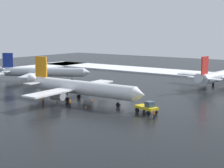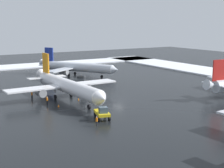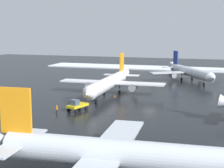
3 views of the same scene
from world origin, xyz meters
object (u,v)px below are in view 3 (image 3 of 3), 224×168
at_px(traffic_cone_near_nose, 115,96).
at_px(ground_crew_by_nose_gear, 57,109).
at_px(ground_crew_mid_apron, 92,87).
at_px(traffic_cone_wingtip_side, 101,91).
at_px(airplane_far_rear, 190,72).
at_px(pushback_tug, 77,105).
at_px(traffic_cone_mid_line, 86,97).
at_px(ground_crew_near_tug, 86,92).
at_px(airplane_foreground_jet, 110,82).
at_px(airplane_parked_starboard, 123,155).

bearing_deg(traffic_cone_near_nose, ground_crew_by_nose_gear, 162.89).
xyz_separation_m(ground_crew_mid_apron, traffic_cone_wingtip_side, (-1.27, -3.10, -0.70)).
distance_m(ground_crew_mid_apron, traffic_cone_wingtip_side, 3.42).
relative_size(airplane_far_rear, traffic_cone_near_nose, 49.46).
distance_m(pushback_tug, ground_crew_by_nose_gear, 4.31).
distance_m(airplane_far_rear, traffic_cone_mid_line, 41.91).
bearing_deg(traffic_cone_wingtip_side, traffic_cone_mid_line, 174.85).
bearing_deg(traffic_cone_wingtip_side, ground_crew_mid_apron, 67.63).
bearing_deg(airplane_far_rear, ground_crew_near_tug, -65.74).
height_order(ground_crew_near_tug, traffic_cone_wingtip_side, ground_crew_near_tug).
xyz_separation_m(airplane_foreground_jet, traffic_cone_mid_line, (-5.38, 4.34, -2.97)).
bearing_deg(airplane_far_rear, ground_crew_by_nose_gear, -53.00).
bearing_deg(traffic_cone_wingtip_side, airplane_far_rear, -37.67).
bearing_deg(ground_crew_by_nose_gear, pushback_tug, -109.78).
xyz_separation_m(traffic_cone_near_nose, traffic_cone_wingtip_side, (5.78, 5.50, 0.00)).
xyz_separation_m(airplane_parked_starboard, pushback_tug, (29.04, 17.86, -2.04)).
distance_m(pushback_tug, traffic_cone_mid_line, 13.38).
bearing_deg(traffic_cone_near_nose, airplane_foreground_jet, 45.18).
distance_m(traffic_cone_mid_line, traffic_cone_wingtip_side, 9.22).
relative_size(airplane_foreground_jet, traffic_cone_near_nose, 60.01).
distance_m(airplane_far_rear, ground_crew_near_tug, 39.77).
height_order(airplane_foreground_jet, traffic_cone_wingtip_side, airplane_foreground_jet).
height_order(airplane_far_rear, traffic_cone_near_nose, airplane_far_rear).
relative_size(pushback_tug, ground_crew_near_tug, 2.95).
xyz_separation_m(traffic_cone_near_nose, traffic_cone_mid_line, (-3.40, 6.33, 0.00)).
bearing_deg(airplane_foreground_jet, airplane_far_rear, 149.37).
height_order(airplane_parked_starboard, ground_crew_near_tug, airplane_parked_starboard).
height_order(airplane_foreground_jet, traffic_cone_near_nose, airplane_foreground_jet).
bearing_deg(airplane_foreground_jet, ground_crew_by_nose_gear, -11.90).
distance_m(ground_crew_by_nose_gear, traffic_cone_near_nose, 20.39).
bearing_deg(airplane_parked_starboard, traffic_cone_wingtip_side, 108.19).
xyz_separation_m(ground_crew_mid_apron, traffic_cone_mid_line, (-10.45, -2.27, -0.70)).
height_order(pushback_tug, traffic_cone_wingtip_side, pushback_tug).
bearing_deg(ground_crew_mid_apron, traffic_cone_near_nose, -78.23).
bearing_deg(pushback_tug, traffic_cone_mid_line, -149.24).
relative_size(airplane_far_rear, ground_crew_by_nose_gear, 15.91).
xyz_separation_m(ground_crew_by_nose_gear, traffic_cone_near_nose, (19.47, -6.00, -0.70)).
height_order(ground_crew_by_nose_gear, ground_crew_mid_apron, same).
relative_size(ground_crew_by_nose_gear, traffic_cone_near_nose, 3.11).
bearing_deg(pushback_tug, ground_crew_by_nose_gear, -26.50).
relative_size(airplane_far_rear, traffic_cone_mid_line, 49.46).
bearing_deg(traffic_cone_wingtip_side, ground_crew_near_tug, 160.51).
bearing_deg(traffic_cone_mid_line, airplane_far_rear, -30.87).
bearing_deg(traffic_cone_near_nose, airplane_parked_starboard, -161.94).
distance_m(airplane_parked_starboard, pushback_tug, 34.15).
xyz_separation_m(traffic_cone_mid_line, traffic_cone_wingtip_side, (9.18, -0.83, 0.00)).
xyz_separation_m(ground_crew_by_nose_gear, traffic_cone_wingtip_side, (25.25, -0.50, -0.70)).
bearing_deg(airplane_far_rear, traffic_cone_near_nose, -55.84).
bearing_deg(airplane_far_rear, ground_crew_mid_apron, -73.88).
height_order(airplane_foreground_jet, traffic_cone_mid_line, airplane_foreground_jet).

